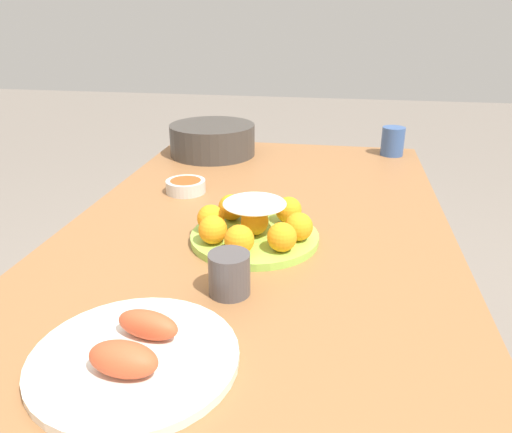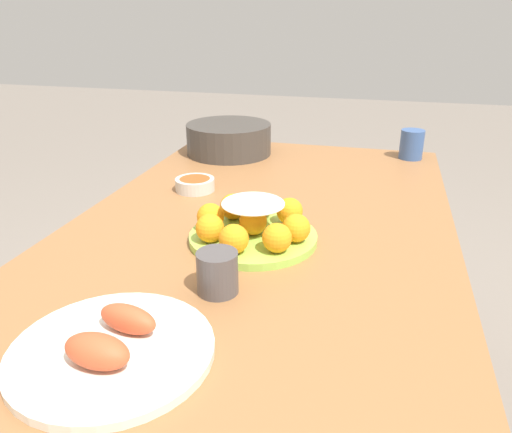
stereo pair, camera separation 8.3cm
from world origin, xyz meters
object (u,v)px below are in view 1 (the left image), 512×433
cake_plate (254,225)px  cup_near (393,141)px  sauce_bowl (186,186)px  serving_bowl (212,139)px  cup_far (229,274)px  seafood_platter (135,355)px  dining_table (257,260)px

cake_plate → cup_near: (0.73, -0.34, 0.01)m
sauce_bowl → cup_near: 0.74m
serving_bowl → cup_near: serving_bowl is taller
cake_plate → serving_bowl: 0.68m
cake_plate → cup_far: 0.21m
serving_bowl → seafood_platter: size_ratio=0.96×
sauce_bowl → serving_bowl: bearing=3.1°
sauce_bowl → dining_table: bearing=-130.1°
dining_table → cup_near: size_ratio=15.96×
dining_table → seafood_platter: seafood_platter is taller
sauce_bowl → seafood_platter: (-0.68, -0.14, -0.00)m
cup_far → serving_bowl: bearing=16.1°
cup_near → dining_table: bearing=152.3°
cake_plate → sauce_bowl: size_ratio=2.57×
cake_plate → cup_near: cake_plate is taller
dining_table → cake_plate: 0.14m
cake_plate → dining_table: bearing=3.6°
seafood_platter → cup_far: 0.22m
serving_bowl → cup_near: (0.09, -0.59, -0.01)m
dining_table → cup_far: size_ratio=19.84×
seafood_platter → cup_near: size_ratio=3.11×
cake_plate → cup_near: 0.80m
cup_near → sauce_bowl: bearing=129.3°
cake_plate → seafood_platter: bearing=167.2°
sauce_bowl → cup_far: 0.53m
seafood_platter → cup_far: (0.20, -0.09, 0.02)m
cup_near → cup_far: cup_near is taller
cup_near → cup_far: (-0.94, 0.34, -0.01)m
dining_table → seafood_platter: size_ratio=5.13×
sauce_bowl → cup_far: cup_far is taller
dining_table → serving_bowl: (0.56, 0.25, 0.14)m
sauce_bowl → cup_far: bearing=-154.7°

